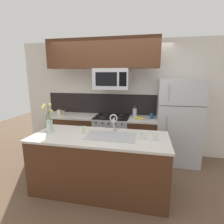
{
  "coord_description": "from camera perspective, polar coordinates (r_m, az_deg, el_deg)",
  "views": [
    {
      "loc": [
        0.77,
        -2.82,
        1.83
      ],
      "look_at": [
        0.13,
        0.27,
        1.16
      ],
      "focal_mm": 28.0,
      "sensor_mm": 36.0,
      "label": 1
    }
  ],
  "objects": [
    {
      "name": "microwave",
      "position": [
        3.78,
        -0.1,
        10.75
      ],
      "size": [
        0.74,
        0.4,
        0.43
      ],
      "color": "#B7BABF"
    },
    {
      "name": "spare_glass",
      "position": [
        2.61,
        13.93,
        -7.84
      ],
      "size": [
        0.06,
        0.06,
        0.1
      ],
      "color": "silver",
      "rests_on": "island_counter"
    },
    {
      "name": "flower_vase",
      "position": [
        3.04,
        -19.85,
        -3.56
      ],
      "size": [
        0.2,
        0.15,
        0.49
      ],
      "color": "silver",
      "rests_on": "island_counter"
    },
    {
      "name": "splash_band",
      "position": [
        4.18,
        0.87,
        2.59
      ],
      "size": [
        3.36,
        0.01,
        0.48
      ],
      "primitive_type": "cube",
      "color": "black",
      "rests_on": "rear_partition"
    },
    {
      "name": "coffee_tin",
      "position": [
        3.87,
        12.84,
        -1.25
      ],
      "size": [
        0.08,
        0.08,
        0.11
      ],
      "primitive_type": "cylinder",
      "color": "#1E5184",
      "rests_on": "back_counter_right"
    },
    {
      "name": "back_counter_left",
      "position": [
        4.3,
        -11.68,
        -6.93
      ],
      "size": [
        1.03,
        0.65,
        0.91
      ],
      "color": "#4C2B19",
      "rests_on": "ground"
    },
    {
      "name": "refrigerator",
      "position": [
        3.91,
        20.71,
        -2.91
      ],
      "size": [
        0.86,
        0.74,
        1.75
      ],
      "color": "#B7BABF",
      "rests_on": "ground"
    },
    {
      "name": "rear_partition",
      "position": [
        4.16,
        5.1,
        4.6
      ],
      "size": [
        5.2,
        0.1,
        2.6
      ],
      "primitive_type": "cube",
      "color": "silver",
      "rests_on": "ground"
    },
    {
      "name": "dish_soap_bottle",
      "position": [
        2.83,
        -9.34,
        -5.66
      ],
      "size": [
        0.06,
        0.05,
        0.16
      ],
      "color": "beige",
      "rests_on": "island_counter"
    },
    {
      "name": "upper_cabinet_band",
      "position": [
        3.83,
        -3.3,
        18.49
      ],
      "size": [
        2.36,
        0.34,
        0.6
      ],
      "primitive_type": "cube",
      "color": "#4C2B19"
    },
    {
      "name": "sink_faucet",
      "position": [
        2.84,
        0.55,
        -2.77
      ],
      "size": [
        0.14,
        0.14,
        0.31
      ],
      "color": "#B7BABF",
      "rests_on": "island_counter"
    },
    {
      "name": "stove_range",
      "position": [
        4.04,
        -0.03,
        -7.83
      ],
      "size": [
        0.76,
        0.64,
        0.93
      ],
      "color": "#B7BABF",
      "rests_on": "ground"
    },
    {
      "name": "island_counter",
      "position": [
        2.92,
        -3.94,
        -16.16
      ],
      "size": [
        2.11,
        0.88,
        0.91
      ],
      "color": "#4C2B19",
      "rests_on": "ground"
    },
    {
      "name": "ground_plane",
      "position": [
        3.45,
        -3.26,
        -20.07
      ],
      "size": [
        10.0,
        10.0,
        0.0
      ],
      "primitive_type": "plane",
      "color": "brown"
    },
    {
      "name": "french_press",
      "position": [
        3.88,
        7.39,
        -0.34
      ],
      "size": [
        0.09,
        0.09,
        0.27
      ],
      "color": "silver",
      "rests_on": "back_counter_right"
    },
    {
      "name": "kitchen_sink",
      "position": [
        2.71,
        -0.38,
        -9.37
      ],
      "size": [
        0.76,
        0.44,
        0.16
      ],
      "color": "#ADAFB5",
      "rests_on": "island_counter"
    },
    {
      "name": "storage_jar_tall",
      "position": [
        4.32,
        -16.91,
        0.05
      ],
      "size": [
        0.1,
        0.1,
        0.13
      ],
      "color": "silver",
      "rests_on": "back_counter_left"
    },
    {
      "name": "banana_bunch",
      "position": [
        3.77,
        8.89,
        -1.94
      ],
      "size": [
        0.19,
        0.15,
        0.08
      ],
      "color": "yellow",
      "rests_on": "back_counter_right"
    },
    {
      "name": "drinking_glass",
      "position": [
        2.62,
        10.02,
        -7.51
      ],
      "size": [
        0.07,
        0.07,
        0.1
      ],
      "color": "silver",
      "rests_on": "island_counter"
    },
    {
      "name": "back_counter_right",
      "position": [
        3.97,
        9.72,
        -8.46
      ],
      "size": [
        0.63,
        0.65,
        0.91
      ],
      "color": "#4C2B19",
      "rests_on": "ground"
    },
    {
      "name": "storage_jar_medium",
      "position": [
        4.28,
        -15.62,
        -0.06
      ],
      "size": [
        0.08,
        0.08,
        0.12
      ],
      "color": "#997F5B",
      "rests_on": "back_counter_left"
    }
  ]
}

